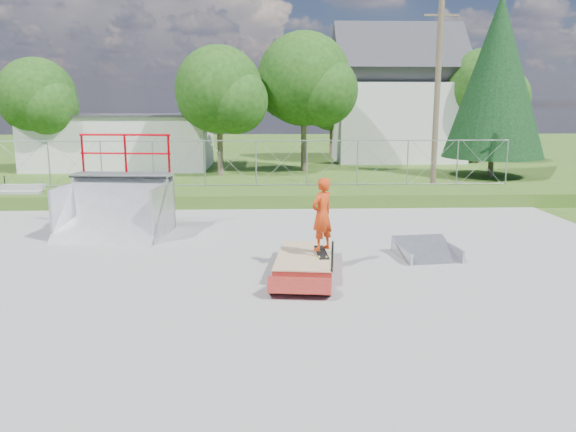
% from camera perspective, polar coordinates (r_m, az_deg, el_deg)
% --- Properties ---
extents(ground, '(120.00, 120.00, 0.00)m').
position_cam_1_polar(ground, '(12.07, -4.09, -6.43)').
color(ground, '#345A19').
rests_on(ground, ground).
extents(concrete_pad, '(20.00, 16.00, 0.04)m').
position_cam_1_polar(concrete_pad, '(12.06, -4.09, -6.34)').
color(concrete_pad, '#979895').
rests_on(concrete_pad, ground).
extents(grass_berm, '(24.00, 3.00, 0.50)m').
position_cam_1_polar(grass_berm, '(21.27, -3.28, 2.01)').
color(grass_berm, '#345A19').
rests_on(grass_berm, ground).
extents(grind_box, '(1.53, 2.66, 0.38)m').
position_cam_1_polar(grind_box, '(12.58, 1.76, -4.77)').
color(grind_box, maroon).
rests_on(grind_box, concrete_pad).
extents(quarter_pipe, '(3.09, 2.71, 2.82)m').
position_cam_1_polar(quarter_pipe, '(16.24, -17.45, 2.77)').
color(quarter_pipe, '#9C9FA4').
rests_on(quarter_pipe, concrete_pad).
extents(flat_bank_ramp, '(1.47, 1.55, 0.40)m').
position_cam_1_polar(flat_bank_ramp, '(13.96, 13.94, -3.42)').
color(flat_bank_ramp, '#9C9FA4').
rests_on(flat_bank_ramp, concrete_pad).
extents(skateboard, '(0.29, 0.81, 0.13)m').
position_cam_1_polar(skateboard, '(12.51, 3.43, -3.77)').
color(skateboard, black).
rests_on(skateboard, grind_box).
extents(skater, '(0.69, 0.68, 1.61)m').
position_cam_1_polar(skater, '(12.33, 3.47, -0.15)').
color(skater, red).
rests_on(skater, grind_box).
extents(concrete_stairs, '(1.50, 1.60, 0.80)m').
position_cam_1_polar(concrete_stairs, '(22.31, -25.73, 1.73)').
color(concrete_stairs, '#979895').
rests_on(concrete_stairs, ground).
extents(chain_link_fence, '(20.00, 0.06, 1.80)m').
position_cam_1_polar(chain_link_fence, '(22.11, -3.27, 5.37)').
color(chain_link_fence, gray).
rests_on(chain_link_fence, grass_berm).
extents(utility_building_flat, '(10.00, 6.00, 3.00)m').
position_cam_1_polar(utility_building_flat, '(34.60, -16.40, 7.22)').
color(utility_building_flat, silver).
rests_on(utility_building_flat, ground).
extents(gable_house, '(8.40, 6.08, 8.94)m').
position_cam_1_polar(gable_house, '(38.46, 10.92, 11.31)').
color(gable_house, silver).
rests_on(gable_house, ground).
extents(utility_pole, '(0.24, 0.24, 8.00)m').
position_cam_1_polar(utility_pole, '(24.54, 14.90, 11.68)').
color(utility_pole, brown).
rests_on(utility_pole, ground).
extents(tree_left_near, '(4.76, 4.48, 6.65)m').
position_cam_1_polar(tree_left_near, '(29.41, -6.57, 12.31)').
color(tree_left_near, brown).
rests_on(tree_left_near, ground).
extents(tree_center, '(5.44, 5.12, 7.60)m').
position_cam_1_polar(tree_center, '(31.42, 2.19, 13.40)').
color(tree_center, brown).
rests_on(tree_center, ground).
extents(tree_left_far, '(4.42, 4.16, 6.18)m').
position_cam_1_polar(tree_left_far, '(33.63, -23.88, 10.78)').
color(tree_left_far, brown).
rests_on(tree_left_far, ground).
extents(tree_right_far, '(5.10, 4.80, 7.12)m').
position_cam_1_polar(tree_right_far, '(37.95, 19.66, 11.94)').
color(tree_right_far, brown).
rests_on(tree_right_far, ground).
extents(tree_back_mid, '(4.08, 3.84, 5.70)m').
position_cam_1_polar(tree_back_mid, '(39.64, 4.85, 11.17)').
color(tree_back_mid, brown).
rests_on(tree_back_mid, ground).
extents(conifer_tree, '(5.04, 5.04, 9.10)m').
position_cam_1_polar(conifer_tree, '(30.79, 20.47, 13.15)').
color(conifer_tree, brown).
rests_on(conifer_tree, ground).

